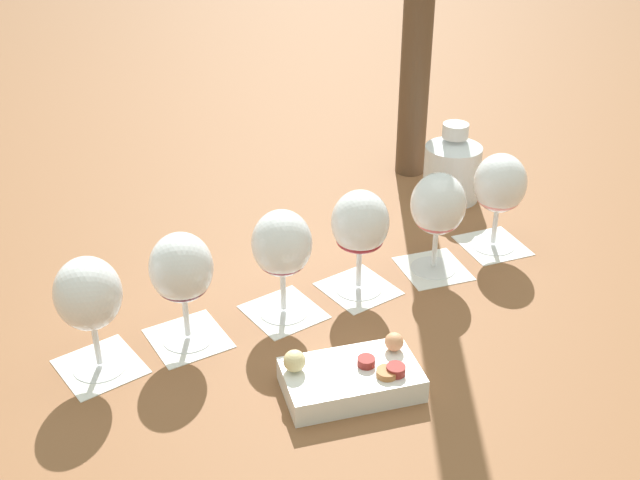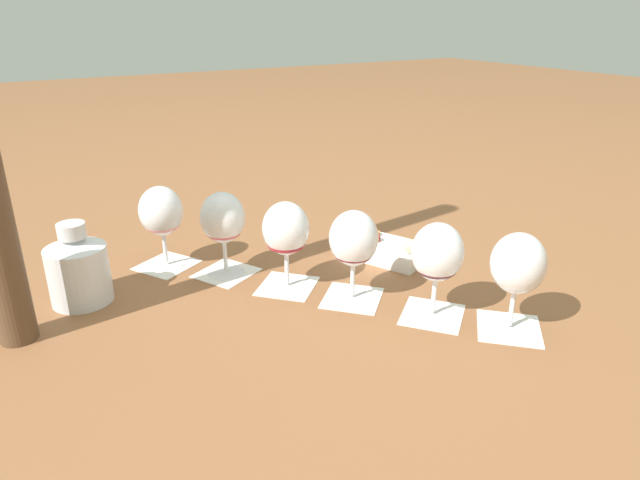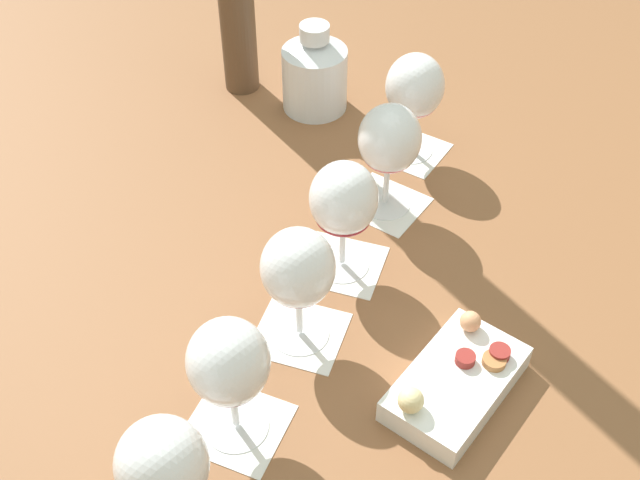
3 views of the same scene
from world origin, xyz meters
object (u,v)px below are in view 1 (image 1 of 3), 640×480
wine_glass_1 (438,209)px  wine_glass_2 (360,227)px  ceramic_vase (452,167)px  snack_dish (351,378)px  wine_glass_0 (500,188)px  wine_glass_4 (182,273)px  wine_glass_3 (282,248)px  wine_glass_5 (89,299)px

wine_glass_1 → wine_glass_2: bearing=34.5°
ceramic_vase → snack_dish: size_ratio=0.75×
wine_glass_1 → wine_glass_2: (0.12, 0.08, 0.00)m
wine_glass_1 → ceramic_vase: wine_glass_1 is taller
wine_glass_0 → wine_glass_4: bearing=37.5°
wine_glass_2 → wine_glass_3: 0.13m
wine_glass_1 → wine_glass_3: (0.22, 0.16, -0.00)m
ceramic_vase → wine_glass_3: bearing=60.5°
wine_glass_3 → ceramic_vase: wine_glass_3 is taller
wine_glass_2 → ceramic_vase: bearing=-111.7°
wine_glass_2 → wine_glass_3: (0.11, 0.08, -0.00)m
wine_glass_3 → wine_glass_2: bearing=-142.2°
wine_glass_5 → wine_glass_3: bearing=-143.2°
wine_glass_0 → snack_dish: (0.20, 0.42, -0.09)m
wine_glass_0 → snack_dish: 0.47m
wine_glass_5 → snack_dish: (-0.35, -0.01, -0.09)m
snack_dish → wine_glass_5: bearing=1.0°
wine_glass_4 → wine_glass_5: bearing=38.8°
wine_glass_1 → wine_glass_2: same height
wine_glass_2 → snack_dish: wine_glass_2 is taller
wine_glass_5 → ceramic_vase: size_ratio=1.11×
wine_glass_0 → wine_glass_3: (0.32, 0.25, -0.00)m
wine_glass_0 → wine_glass_5: size_ratio=1.00×
wine_glass_4 → wine_glass_2: bearing=-143.6°
wine_glass_3 → wine_glass_4: bearing=35.1°
wine_glass_3 → wine_glass_5: bearing=36.8°
wine_glass_5 → snack_dish: wine_glass_5 is taller
wine_glass_2 → ceramic_vase: 0.38m
wine_glass_4 → snack_dish: (-0.25, 0.08, -0.09)m
wine_glass_5 → snack_dish: bearing=-179.0°
wine_glass_1 → wine_glass_4: same height
wine_glass_1 → wine_glass_5: (0.45, 0.33, 0.00)m
snack_dish → wine_glass_1: bearing=-106.9°
wine_glass_0 → snack_dish: wine_glass_0 is taller
wine_glass_1 → ceramic_vase: size_ratio=1.11×
wine_glass_1 → snack_dish: size_ratio=0.83×
wine_glass_3 → wine_glass_4: size_ratio=1.00×
wine_glass_0 → wine_glass_1: size_ratio=1.00×
wine_glass_0 → wine_glass_3: bearing=38.4°
wine_glass_2 → wine_glass_4: (0.23, 0.17, -0.00)m
wine_glass_0 → ceramic_vase: size_ratio=1.11×
wine_glass_1 → wine_glass_5: size_ratio=1.00×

